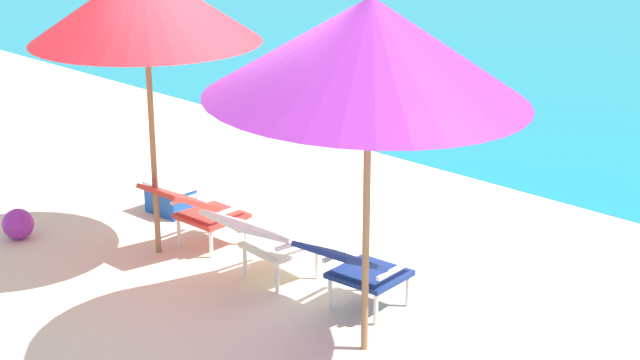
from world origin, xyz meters
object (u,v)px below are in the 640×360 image
lounge_chair_left (196,208)px  beach_umbrella_right (369,49)px  cooler_box (171,197)px  beach_umbrella_left (145,3)px  lounge_chair_center (264,237)px  beach_ball (18,224)px  lounge_chair_right (356,266)px

lounge_chair_left → beach_umbrella_right: size_ratio=0.35×
cooler_box → beach_umbrella_left: bearing=-42.9°
lounge_chair_center → cooler_box: size_ratio=1.88×
lounge_chair_center → beach_umbrella_left: (-1.17, -0.22, 1.80)m
beach_ball → cooler_box: bearing=72.9°
beach_umbrella_left → beach_umbrella_right: bearing=-0.6°
lounge_chair_left → beach_ball: lounge_chair_left is taller
lounge_chair_left → cooler_box: (-0.95, 0.41, -0.24)m
lounge_chair_center → beach_umbrella_left: beach_umbrella_left is taller
lounge_chair_left → lounge_chair_right: bearing=1.5°
lounge_chair_left → lounge_chair_right: (1.89, 0.05, 0.00)m
lounge_chair_left → lounge_chair_right: 1.89m
lounge_chair_center → lounge_chair_right: 0.94m
beach_umbrella_left → beach_ball: size_ratio=9.31×
lounge_chair_center → beach_umbrella_left: 2.16m
lounge_chair_right → beach_ball: (-3.27, -1.05, -0.26)m
beach_ball → lounge_chair_left: bearing=35.8°
lounge_chair_center → cooler_box: 1.97m
lounge_chair_center → beach_ball: lounge_chair_center is taller
lounge_chair_center → lounge_chair_right: size_ratio=0.99×
beach_umbrella_left → cooler_box: 2.28m
beach_ball → cooler_box: size_ratio=0.60×
lounge_chair_center → beach_ball: bearing=-157.9°
beach_umbrella_left → cooler_box: bearing=137.1°
beach_umbrella_left → lounge_chair_center: bearing=10.9°
lounge_chair_left → beach_umbrella_left: 1.84m
beach_umbrella_left → beach_ball: (-1.17, -0.73, -2.06)m
beach_umbrella_left → cooler_box: size_ratio=5.55×
lounge_chair_left → beach_ball: (-1.39, -1.00, -0.26)m
lounge_chair_right → beach_umbrella_left: size_ratio=0.34×
beach_umbrella_right → cooler_box: (-3.25, 0.71, -2.00)m
lounge_chair_center → cooler_box: lounge_chair_center is taller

